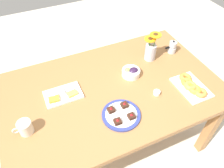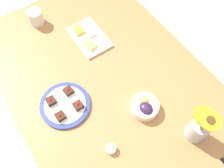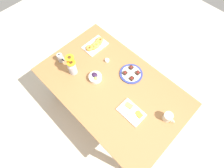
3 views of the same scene
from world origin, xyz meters
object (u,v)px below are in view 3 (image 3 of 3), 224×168
coffee_mug (168,117)px  dessert_plate (131,74)px  croissant_platter (95,45)px  jam_cup_honey (107,60)px  flower_vase (72,68)px  moka_pot (61,58)px  grape_bowl (95,77)px  dining_table (112,89)px  cheese_platter (132,112)px

coffee_mug → dessert_plate: coffee_mug is taller
croissant_platter → jam_cup_honey: 0.27m
flower_vase → moka_pot: flower_vase is taller
coffee_mug → flower_vase: bearing=-164.2°
croissant_platter → flower_vase: 0.44m
grape_bowl → flower_vase: (-0.24, -0.11, 0.06)m
dining_table → jam_cup_honey: bearing=144.9°
croissant_platter → jam_cup_honey: size_ratio=5.86×
cheese_platter → flower_vase: size_ratio=1.04×
dessert_plate → coffee_mug: bearing=-12.7°
coffee_mug → grape_bowl: size_ratio=0.87×
grape_bowl → croissant_platter: 0.45m
dessert_plate → moka_pot: (-0.70, -0.43, 0.04)m
moka_pot → flower_vase: bearing=-0.0°
grape_bowl → dessert_plate: grape_bowl is taller
dining_table → moka_pot: (-0.65, -0.18, 0.13)m
croissant_platter → dessert_plate: bearing=1.1°
coffee_mug → croissant_platter: bearing=174.1°
coffee_mug → moka_pot: (-1.28, -0.30, 0.00)m
coffee_mug → dessert_plate: 0.60m
coffee_mug → cheese_platter: 0.34m
grape_bowl → flower_vase: flower_vase is taller
coffee_mug → croissant_platter: coffee_mug is taller
grape_bowl → dessert_plate: size_ratio=0.55×
coffee_mug → dessert_plate: size_ratio=0.47×
coffee_mug → flower_vase: (-1.06, -0.30, 0.04)m
coffee_mug → flower_vase: flower_vase is taller
grape_bowl → croissant_platter: grape_bowl is taller
moka_pot → grape_bowl: bearing=13.9°
coffee_mug → jam_cup_honey: 0.90m
coffee_mug → dining_table: bearing=-169.1°
cheese_platter → jam_cup_honey: cheese_platter is taller
cheese_platter → flower_vase: 0.79m
coffee_mug → grape_bowl: bearing=-167.2°
dining_table → jam_cup_honey: jam_cup_honey is taller
jam_cup_honey → moka_pot: size_ratio=0.40×
coffee_mug → flower_vase: size_ratio=0.49×
dining_table → flower_vase: size_ratio=6.43×
croissant_platter → moka_pot: moka_pot is taller
croissant_platter → moka_pot: 0.44m
flower_vase → jam_cup_honey: bearing=66.2°
flower_vase → grape_bowl: bearing=25.7°
cheese_platter → jam_cup_honey: bearing=157.1°
cheese_platter → dessert_plate: size_ratio=1.02×
croissant_platter → moka_pot: size_ratio=2.36×
dining_table → grape_bowl: size_ratio=11.43×
coffee_mug → jam_cup_honey: bearing=175.8°
cheese_platter → dessert_plate: dessert_plate is taller
dessert_plate → cheese_platter: bearing=-47.2°
moka_pot → coffee_mug: bearing=13.2°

